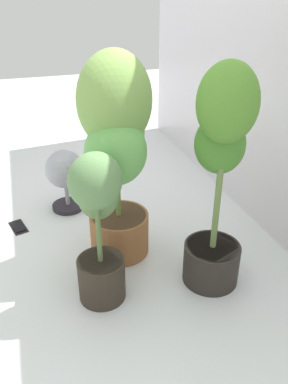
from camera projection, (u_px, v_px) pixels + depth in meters
ground_plane at (103, 251)px, 1.91m from camera, size 8.00×8.00×0.00m
potted_plant_center at (116, 144)px, 1.65m from camera, size 0.46×0.44×0.94m
potted_plant_front_right at (98, 223)px, 1.50m from camera, size 0.28×0.24×0.65m
potted_plant_back_right at (220, 171)px, 1.50m from camera, size 0.32×0.27×0.94m
cell_phone at (18, 227)px, 2.09m from camera, size 0.16×0.10×0.01m
floor_fan at (65, 172)px, 2.16m from camera, size 0.29×0.29×0.36m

